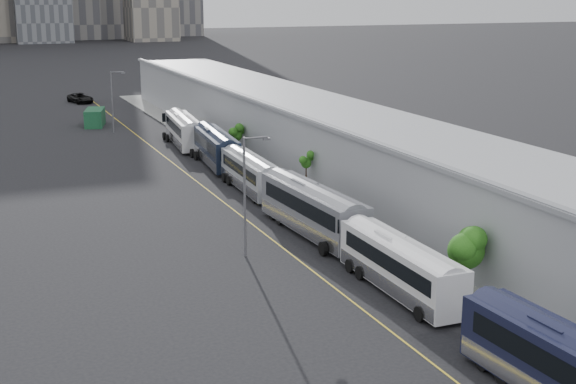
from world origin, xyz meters
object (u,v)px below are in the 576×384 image
street_lamp_near (247,188)px  shipping_container (95,118)px  bus_1 (574,380)px  bus_2 (400,271)px  bus_4 (250,176)px  bus_3 (313,214)px  bus_6 (184,133)px  suv (80,98)px  bus_5 (216,151)px  street_lamp_far (113,97)px

street_lamp_near → shipping_container: 63.10m
bus_1 → bus_2: size_ratio=1.08×
bus_2 → bus_4: size_ratio=1.01×
bus_4 → shipping_container: bus_4 is taller
bus_3 → bus_6: (0.48, 40.40, -0.09)m
bus_6 → shipping_container: bearing=117.3°
bus_6 → street_lamp_near: bearing=-93.5°
bus_2 → suv: 99.42m
bus_5 → suv: 57.95m
bus_1 → bus_3: bus_3 is taller
bus_1 → bus_3: (0.19, 29.64, 0.09)m
bus_5 → street_lamp_near: bearing=-97.9°
bus_5 → bus_1: bearing=-85.7°
shipping_container → bus_1: bearing=-70.3°
bus_5 → street_lamp_near: (-7.23, -30.99, 3.45)m
bus_4 → street_lamp_near: (-6.74, -18.24, 3.60)m
bus_3 → bus_2: bearing=-92.6°
bus_1 → street_lamp_near: size_ratio=1.51×
bus_1 → bus_4: bus_1 is taller
bus_2 → shipping_container: size_ratio=2.12×
bus_6 → bus_1: bearing=-85.0°
bus_2 → bus_6: 54.03m
street_lamp_near → shipping_container: street_lamp_near is taller
street_lamp_near → bus_2: bearing=-58.7°
bus_5 → suv: bearing=101.7°
bus_1 → street_lamp_near: 27.65m
bus_3 → bus_6: 40.41m
bus_6 → street_lamp_far: 14.77m
bus_1 → bus_3: 29.64m
suv → street_lamp_far: bearing=-105.1°
bus_5 → street_lamp_far: bearing=109.5°
bus_2 → suv: bus_2 is taller
street_lamp_near → suv: (0.76, 88.57, -4.24)m
shipping_container → suv: bearing=101.5°
street_lamp_far → suv: bearing=90.0°
bus_3 → suv: bearing=91.1°
bus_2 → suv: bearing=93.5°
shipping_container → bus_6: bearing=-53.2°
bus_4 → street_lamp_near: 19.78m
bus_6 → bus_5: bearing=-83.2°
bus_4 → bus_3: bearing=-88.9°
bus_2 → street_lamp_near: bearing=121.5°
bus_6 → street_lamp_near: street_lamp_near is taller
bus_3 → bus_5: (0.76, 28.05, -0.08)m
bus_3 → street_lamp_near: (-6.47, -2.93, 3.37)m
bus_4 → street_lamp_far: street_lamp_far is taller
bus_5 → bus_4: bearing=-87.0°
bus_1 → bus_2: 16.02m
bus_3 → bus_4: (0.27, 15.31, -0.23)m
street_lamp_far → bus_1: bearing=-86.2°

